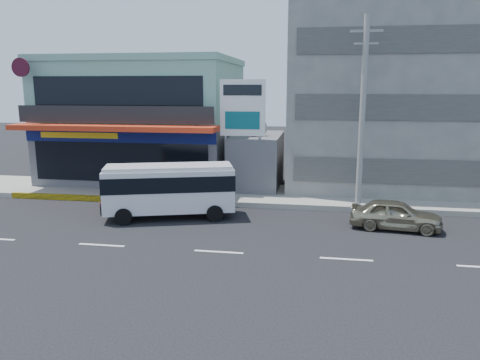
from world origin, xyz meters
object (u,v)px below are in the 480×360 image
object	(u,v)px
billboard	(243,114)
motorcycle_rider	(114,199)
sedan	(396,215)
concrete_building	(417,79)
minibus	(169,187)
shop_building	(148,123)
satellite_dish	(255,135)
utility_pole_near	(362,113)

from	to	relation	value
billboard	motorcycle_rider	bearing A→B (deg)	-143.63
billboard	sedan	distance (m)	10.24
billboard	motorcycle_rider	xyz separation A→B (m)	(-6.03, -4.44, -4.13)
concrete_building	motorcycle_rider	bearing A→B (deg)	-148.22
sedan	motorcycle_rider	world-z (taller)	motorcycle_rider
billboard	motorcycle_rider	size ratio (longest dim) A/B	2.87
billboard	minibus	size ratio (longest dim) A/B	1.02
shop_building	minibus	size ratio (longest dim) A/B	1.84
sedan	minibus	bearing A→B (deg)	96.75
satellite_dish	billboard	distance (m)	2.31
satellite_dish	sedan	bearing A→B (deg)	-41.83
concrete_building	sedan	xyz separation A→B (m)	(-2.55, -10.67, -6.30)
concrete_building	satellite_dish	distance (m)	11.30
shop_building	satellite_dish	distance (m)	8.54
concrete_building	billboard	size ratio (longest dim) A/B	2.32
concrete_building	minibus	world-z (taller)	concrete_building
concrete_building	satellite_dish	world-z (taller)	concrete_building
utility_pole_near	motorcycle_rider	xyz separation A→B (m)	(-12.53, -2.64, -4.36)
minibus	sedan	bearing A→B (deg)	-0.84
utility_pole_near	sedan	size ratio (longest dim) A/B	2.44
concrete_building	billboard	world-z (taller)	concrete_building
concrete_building	sedan	size ratio (longest dim) A/B	3.91
concrete_building	utility_pole_near	world-z (taller)	concrete_building
shop_building	billboard	world-z (taller)	shop_building
sedan	concrete_building	bearing A→B (deg)	-5.85
shop_building	minibus	xyz separation A→B (m)	(4.55, -9.45, -2.40)
concrete_building	shop_building	bearing A→B (deg)	-176.65
minibus	sedan	xyz separation A→B (m)	(10.90, -0.16, -0.90)
utility_pole_near	motorcycle_rider	size ratio (longest dim) A/B	4.16
minibus	utility_pole_near	bearing A→B (deg)	17.10
concrete_building	motorcycle_rider	world-z (taller)	concrete_building
satellite_dish	minibus	size ratio (longest dim) A/B	0.22
concrete_building	satellite_dish	size ratio (longest dim) A/B	10.67
utility_pole_near	motorcycle_rider	bearing A→B (deg)	-168.11
satellite_dish	billboard	xyz separation A→B (m)	(-0.50, -1.80, 1.35)
concrete_building	billboard	bearing A→B (deg)	-151.08
sedan	satellite_dish	bearing A→B (deg)	55.76
satellite_dish	motorcycle_rider	size ratio (longest dim) A/B	0.62
shop_building	utility_pole_near	distance (m)	15.50
shop_building	utility_pole_near	world-z (taller)	utility_pole_near
billboard	minibus	bearing A→B (deg)	-122.09
motorcycle_rider	satellite_dish	bearing A→B (deg)	43.70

